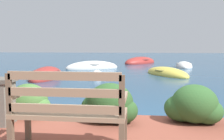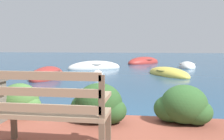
% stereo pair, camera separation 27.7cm
% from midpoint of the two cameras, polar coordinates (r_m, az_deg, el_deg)
% --- Properties ---
extents(ground_plane, '(80.00, 80.00, 0.00)m').
position_cam_midpoint_polar(ground_plane, '(4.47, 0.22, -12.78)').
color(ground_plane, navy).
extents(park_bench, '(1.30, 0.48, 0.93)m').
position_cam_midpoint_polar(park_bench, '(2.90, -11.08, -8.75)').
color(park_bench, brown).
rests_on(park_bench, patio_terrace).
extents(hedge_clump_left, '(0.82, 0.59, 0.56)m').
position_cam_midpoint_polar(hedge_clump_left, '(4.51, -18.80, -6.86)').
color(hedge_clump_left, '#426B33').
rests_on(hedge_clump_left, patio_terrace).
extents(hedge_clump_centre, '(0.90, 0.65, 0.61)m').
position_cam_midpoint_polar(hedge_clump_centre, '(3.92, -1.10, -8.05)').
color(hedge_clump_centre, '#284C23').
rests_on(hedge_clump_centre, patio_terrace).
extents(hedge_clump_right, '(0.88, 0.63, 0.60)m').
position_cam_midpoint_polar(hedge_clump_right, '(4.05, 17.84, -7.98)').
color(hedge_clump_right, '#2D5628').
rests_on(hedge_clump_right, patio_terrace).
extents(rowboat_nearest, '(1.19, 2.84, 0.85)m').
position_cam_midpoint_polar(rowboat_nearest, '(11.07, -13.89, -1.38)').
color(rowboat_nearest, '#9E2D28').
rests_on(rowboat_nearest, ground_plane).
extents(rowboat_mid, '(2.38, 3.11, 0.66)m').
position_cam_midpoint_polar(rowboat_mid, '(12.02, 13.36, -0.89)').
color(rowboat_mid, '#DBC64C').
rests_on(rowboat_mid, ground_plane).
extents(rowboat_far, '(3.25, 2.43, 0.85)m').
position_cam_midpoint_polar(rowboat_far, '(14.71, -3.46, 0.51)').
color(rowboat_far, silver).
rests_on(rowboat_far, ground_plane).
extents(rowboat_outer, '(1.11, 2.43, 0.65)m').
position_cam_midpoint_polar(rowboat_outer, '(16.41, 17.27, 0.76)').
color(rowboat_outer, silver).
rests_on(rowboat_outer, ground_plane).
extents(rowboat_distant, '(2.99, 3.40, 0.89)m').
position_cam_midpoint_polar(rowboat_distant, '(19.17, 7.64, 1.71)').
color(rowboat_distant, '#9E2D28').
rests_on(rowboat_distant, ground_plane).
extents(mooring_buoy, '(0.51, 0.51, 0.47)m').
position_cam_midpoint_polar(mooring_buoy, '(11.07, -2.60, -1.17)').
color(mooring_buoy, white).
rests_on(mooring_buoy, ground_plane).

